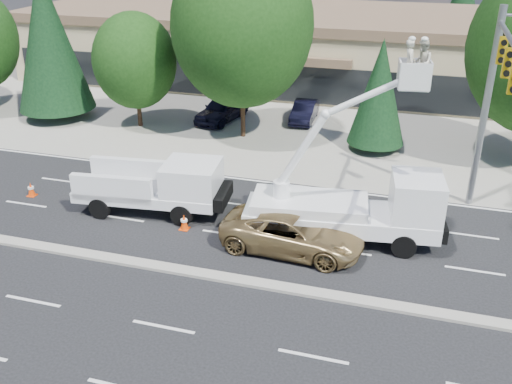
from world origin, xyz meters
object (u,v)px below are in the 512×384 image
(signal_mast, at_px, (496,90))
(bucket_truck, at_px, (359,201))
(minivan, at_px, (293,232))
(utility_pickup, at_px, (159,191))

(signal_mast, bearing_deg, bucket_truck, -149.66)
(bucket_truck, bearing_deg, signal_mast, 22.75)
(minivan, bearing_deg, bucket_truck, -54.66)
(bucket_truck, relative_size, minivan, 1.46)
(bucket_truck, distance_m, minivan, 2.99)
(signal_mast, relative_size, utility_pickup, 1.51)
(utility_pickup, relative_size, bucket_truck, 0.80)
(utility_pickup, distance_m, bucket_truck, 8.98)
(signal_mast, height_order, utility_pickup, signal_mast)
(bucket_truck, xyz_separation_m, minivan, (-2.39, -1.50, -1.00))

